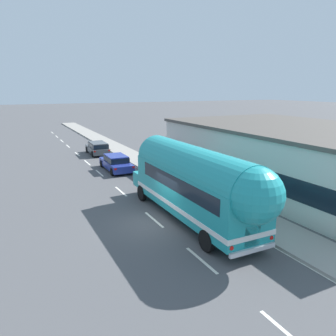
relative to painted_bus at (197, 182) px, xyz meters
name	(u,v)px	position (x,y,z in m)	size (l,w,h in m)	color
ground_plane	(158,223)	(-1.80, 1.00, -2.30)	(300.00, 300.00, 0.00)	#4C4C4F
lane_markings	(125,168)	(0.74, 13.51, -2.30)	(3.74, 80.00, 0.01)	silver
sidewalk_slab	(161,171)	(3.10, 11.00, -2.23)	(2.60, 90.00, 0.15)	gray
roadside_building	(297,154)	(11.01, 3.46, -0.13)	(12.58, 20.33, 4.34)	beige
painted_bus	(197,182)	(0.00, 0.00, 0.00)	(2.60, 12.15, 4.12)	teal
car_lead	(116,162)	(-0.20, 13.21, -1.56)	(1.96, 4.84, 1.37)	navy
car_second	(98,147)	(0.21, 21.03, -1.52)	(1.96, 4.34, 1.37)	#474C51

